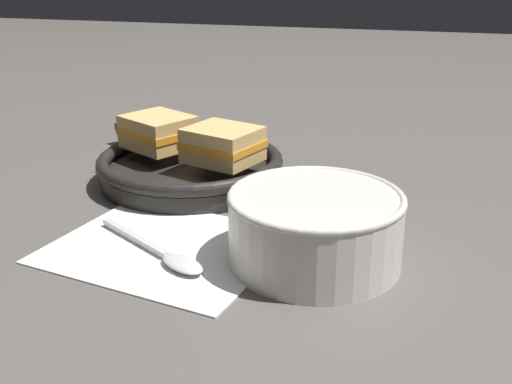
# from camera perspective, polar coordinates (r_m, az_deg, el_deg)

# --- Properties ---
(ground_plane) EXTENTS (4.00, 4.00, 0.00)m
(ground_plane) POSITION_cam_1_polar(r_m,az_deg,el_deg) (0.75, -1.55, -3.64)
(ground_plane) COLOR #56514C
(napkin) EXTENTS (0.28, 0.25, 0.00)m
(napkin) POSITION_cam_1_polar(r_m,az_deg,el_deg) (0.72, -7.94, -4.79)
(napkin) COLOR white
(napkin) RESTS_ON ground_plane
(soup_bowl) EXTENTS (0.18, 0.18, 0.08)m
(soup_bowl) POSITION_cam_1_polar(r_m,az_deg,el_deg) (0.66, 5.29, -2.87)
(soup_bowl) COLOR silver
(soup_bowl) RESTS_ON ground_plane
(spoon) EXTENTS (0.16, 0.11, 0.01)m
(spoon) POSITION_cam_1_polar(r_m,az_deg,el_deg) (0.68, -7.81, -5.64)
(spoon) COLOR silver
(spoon) RESTS_ON napkin
(skillet) EXTENTS (0.32, 0.29, 0.04)m
(skillet) POSITION_cam_1_polar(r_m,az_deg,el_deg) (0.91, -5.90, 2.19)
(skillet) COLOR black
(skillet) RESTS_ON ground_plane
(sandwich_near_left) EXTENTS (0.11, 0.11, 0.05)m
(sandwich_near_left) POSITION_cam_1_polar(r_m,az_deg,el_deg) (0.86, -2.97, 4.23)
(sandwich_near_left) COLOR #DBB26B
(sandwich_near_left) RESTS_ON skillet
(sandwich_near_right) EXTENTS (0.12, 0.11, 0.05)m
(sandwich_near_right) POSITION_cam_1_polar(r_m,az_deg,el_deg) (0.93, -8.68, 5.32)
(sandwich_near_right) COLOR #DBB26B
(sandwich_near_right) RESTS_ON skillet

